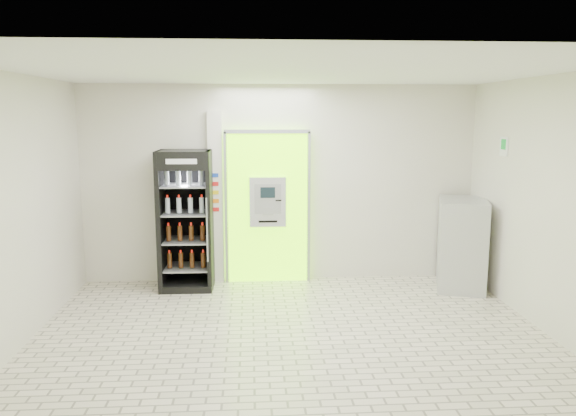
{
  "coord_description": "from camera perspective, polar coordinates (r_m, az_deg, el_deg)",
  "views": [
    {
      "loc": [
        -0.46,
        -6.03,
        2.55
      ],
      "look_at": [
        0.03,
        1.2,
        1.34
      ],
      "focal_mm": 35.0,
      "sensor_mm": 36.0,
      "label": 1
    }
  ],
  "objects": [
    {
      "name": "exit_sign",
      "position": [
        8.2,
        21.1,
        5.86
      ],
      "size": [
        0.02,
        0.22,
        0.26
      ],
      "color": "white",
      "rests_on": "room_shell"
    },
    {
      "name": "steel_cabinet",
      "position": [
        8.71,
        17.22,
        -3.47
      ],
      "size": [
        0.94,
        1.14,
        1.32
      ],
      "rotation": [
        0.0,
        0.0,
        -0.3
      ],
      "color": "#B4B7BC",
      "rests_on": "ground"
    },
    {
      "name": "room_shell",
      "position": [
        6.09,
        0.46,
        2.8
      ],
      "size": [
        6.0,
        6.0,
        6.0
      ],
      "color": "silver",
      "rests_on": "ground"
    },
    {
      "name": "ground",
      "position": [
        6.56,
        0.44,
        -13.39
      ],
      "size": [
        6.0,
        6.0,
        0.0
      ],
      "primitive_type": "plane",
      "color": "beige",
      "rests_on": "ground"
    },
    {
      "name": "atm_assembly",
      "position": [
        8.56,
        -2.09,
        0.2
      ],
      "size": [
        1.3,
        0.24,
        2.33
      ],
      "color": "#81FF02",
      "rests_on": "ground"
    },
    {
      "name": "beverage_cooler",
      "position": [
        8.39,
        -10.3,
        -1.46
      ],
      "size": [
        0.78,
        0.73,
        2.04
      ],
      "rotation": [
        0.0,
        0.0,
        -0.01
      ],
      "color": "black",
      "rests_on": "ground"
    },
    {
      "name": "pillar",
      "position": [
        8.59,
        -7.32,
        1.04
      ],
      "size": [
        0.22,
        0.11,
        2.6
      ],
      "color": "silver",
      "rests_on": "ground"
    }
  ]
}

